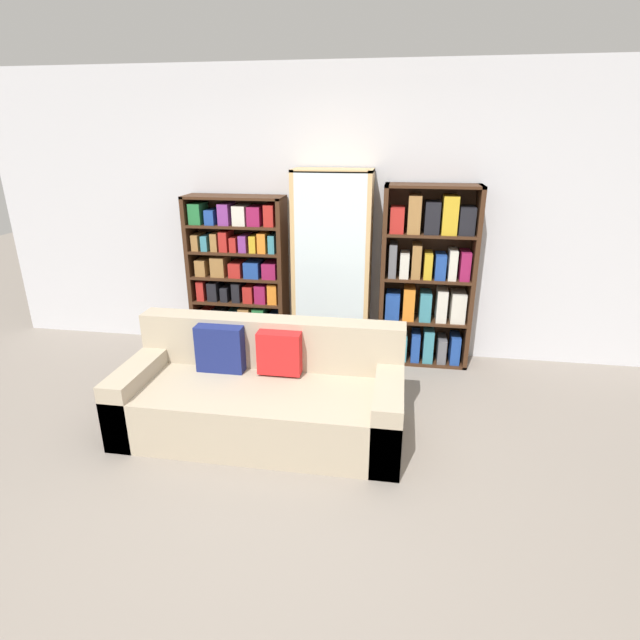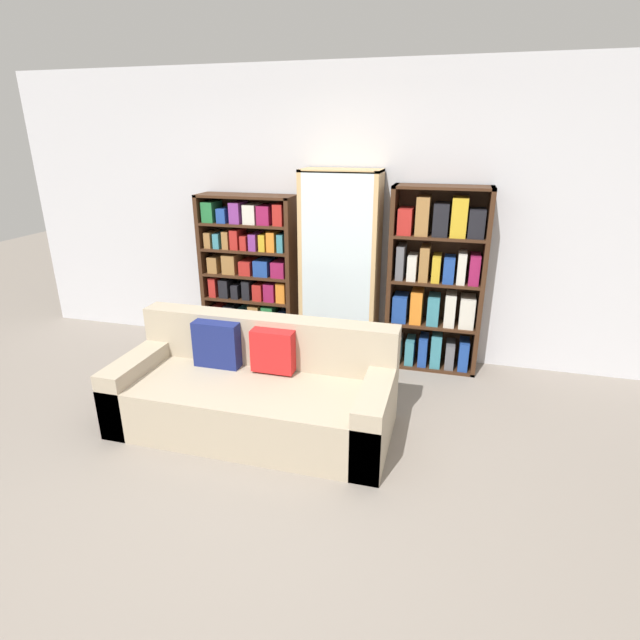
{
  "view_description": "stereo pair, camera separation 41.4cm",
  "coord_description": "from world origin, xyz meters",
  "px_view_note": "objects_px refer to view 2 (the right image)",
  "views": [
    {
      "loc": [
        0.66,
        -2.41,
        2.1
      ],
      "look_at": [
        0.05,
        1.42,
        0.65
      ],
      "focal_mm": 28.0,
      "sensor_mm": 36.0,
      "label": 1
    },
    {
      "loc": [
        1.07,
        -2.32,
        2.1
      ],
      "look_at": [
        0.05,
        1.42,
        0.65
      ],
      "focal_mm": 28.0,
      "sensor_mm": 36.0,
      "label": 2
    }
  ],
  "objects_px": {
    "wine_bottle": "(383,364)",
    "bookshelf_left": "(250,275)",
    "display_cabinet": "(340,269)",
    "couch": "(255,392)",
    "bookshelf_right": "(436,282)"
  },
  "relations": [
    {
      "from": "bookshelf_left",
      "to": "wine_bottle",
      "type": "height_order",
      "value": "bookshelf_left"
    },
    {
      "from": "bookshelf_right",
      "to": "wine_bottle",
      "type": "xyz_separation_m",
      "value": [
        -0.39,
        -0.42,
        -0.67
      ]
    },
    {
      "from": "couch",
      "to": "wine_bottle",
      "type": "height_order",
      "value": "couch"
    },
    {
      "from": "couch",
      "to": "display_cabinet",
      "type": "relative_size",
      "value": 1.13
    },
    {
      "from": "couch",
      "to": "bookshelf_left",
      "type": "distance_m",
      "value": 1.62
    },
    {
      "from": "wine_bottle",
      "to": "bookshelf_left",
      "type": "bearing_deg",
      "value": 163.56
    },
    {
      "from": "couch",
      "to": "bookshelf_left",
      "type": "bearing_deg",
      "value": 113.32
    },
    {
      "from": "display_cabinet",
      "to": "wine_bottle",
      "type": "height_order",
      "value": "display_cabinet"
    },
    {
      "from": "wine_bottle",
      "to": "couch",
      "type": "bearing_deg",
      "value": -129.95
    },
    {
      "from": "bookshelf_left",
      "to": "wine_bottle",
      "type": "distance_m",
      "value": 1.62
    },
    {
      "from": "display_cabinet",
      "to": "bookshelf_right",
      "type": "xyz_separation_m",
      "value": [
        0.89,
        0.02,
        -0.07
      ]
    },
    {
      "from": "bookshelf_left",
      "to": "display_cabinet",
      "type": "xyz_separation_m",
      "value": [
        0.93,
        -0.02,
        0.13
      ]
    },
    {
      "from": "bookshelf_right",
      "to": "display_cabinet",
      "type": "bearing_deg",
      "value": -178.93
    },
    {
      "from": "couch",
      "to": "wine_bottle",
      "type": "distance_m",
      "value": 1.3
    },
    {
      "from": "bookshelf_right",
      "to": "wine_bottle",
      "type": "bearing_deg",
      "value": -132.35
    }
  ]
}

